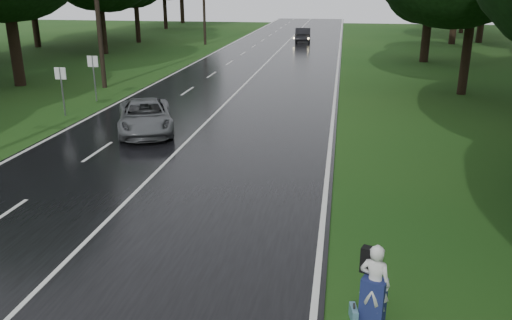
{
  "coord_description": "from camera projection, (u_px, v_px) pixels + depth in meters",
  "views": [
    {
      "loc": [
        6.08,
        -9.63,
        6.14
      ],
      "look_at": [
        3.68,
        4.93,
        1.1
      ],
      "focal_mm": 36.21,
      "sensor_mm": 36.0,
      "label": 1
    }
  ],
  "objects": [
    {
      "name": "tree_right_f",
      "position": [
        451.0,
        44.0,
        55.79
      ],
      "size": [
        9.53,
        9.53,
        14.89
      ],
      "primitive_type": null,
      "color": "black",
      "rests_on": "ground"
    },
    {
      "name": "far_car",
      "position": [
        303.0,
        35.0,
        57.29
      ],
      "size": [
        1.95,
        4.78,
        1.54
      ],
      "primitive_type": "imported",
      "rotation": [
        0.0,
        0.0,
        3.21
      ],
      "color": "black",
      "rests_on": "road"
    },
    {
      "name": "tree_right_e",
      "position": [
        423.0,
        62.0,
        43.07
      ],
      "size": [
        7.27,
        7.27,
        11.36
      ],
      "primitive_type": null,
      "color": "black",
      "rests_on": "ground"
    },
    {
      "name": "hitchhiker",
      "position": [
        374.0,
        286.0,
        9.72
      ],
      "size": [
        0.69,
        0.66,
        1.62
      ],
      "color": "silver",
      "rests_on": "ground"
    },
    {
      "name": "tree_left_e",
      "position": [
        105.0,
        54.0,
        48.05
      ],
      "size": [
        9.28,
        9.28,
        14.5
      ],
      "primitive_type": null,
      "color": "black",
      "rests_on": "ground"
    },
    {
      "name": "road",
      "position": [
        236.0,
        93.0,
        30.58
      ],
      "size": [
        12.0,
        140.0,
        0.04
      ],
      "primitive_type": "cube",
      "color": "black",
      "rests_on": "ground"
    },
    {
      "name": "road_sign_b",
      "position": [
        97.0,
        101.0,
        28.54
      ],
      "size": [
        0.6,
        0.1,
        2.49
      ],
      "primitive_type": null,
      "color": "white",
      "rests_on": "ground"
    },
    {
      "name": "tree_right_d",
      "position": [
        461.0,
        94.0,
        30.39
      ],
      "size": [
        9.65,
        9.65,
        15.07
      ],
      "primitive_type": null,
      "color": "black",
      "rests_on": "ground"
    },
    {
      "name": "ground",
      "position": [
        64.0,
        265.0,
        11.92
      ],
      "size": [
        160.0,
        160.0,
        0.0
      ],
      "primitive_type": "plane",
      "color": "#1E4213",
      "rests_on": "ground"
    },
    {
      "name": "road_sign_a",
      "position": [
        65.0,
        116.0,
        25.36
      ],
      "size": [
        0.57,
        0.1,
        2.38
      ],
      "primitive_type": null,
      "color": "white",
      "rests_on": "ground"
    },
    {
      "name": "tree_left_f",
      "position": [
        139.0,
        42.0,
        57.31
      ],
      "size": [
        8.89,
        8.89,
        13.9
      ],
      "primitive_type": null,
      "color": "black",
      "rests_on": "ground"
    },
    {
      "name": "utility_pole_mid",
      "position": [
        105.0,
        88.0,
        32.31
      ],
      "size": [
        1.8,
        0.28,
        9.33
      ],
      "primitive_type": null,
      "color": "black",
      "rests_on": "ground"
    },
    {
      "name": "suitcase",
      "position": [
        354.0,
        314.0,
        9.92
      ],
      "size": [
        0.18,
        0.41,
        0.28
      ],
      "primitive_type": "cube",
      "rotation": [
        0.0,
        0.0,
        0.17
      ],
      "color": "teal",
      "rests_on": "ground"
    },
    {
      "name": "tree_left_d",
      "position": [
        21.0,
        85.0,
        32.96
      ],
      "size": [
        9.79,
        9.79,
        15.29
      ],
      "primitive_type": null,
      "color": "black",
      "rests_on": "ground"
    },
    {
      "name": "utility_pole_far",
      "position": [
        205.0,
        44.0,
        55.36
      ],
      "size": [
        1.8,
        0.28,
        10.77
      ],
      "primitive_type": null,
      "color": "black",
      "rests_on": "ground"
    },
    {
      "name": "grey_car",
      "position": [
        145.0,
        116.0,
        22.32
      ],
      "size": [
        3.88,
        5.33,
        1.35
      ],
      "primitive_type": "imported",
      "rotation": [
        0.0,
        0.0,
        0.38
      ],
      "color": "#55585B",
      "rests_on": "road"
    },
    {
      "name": "lane_center",
      "position": [
        236.0,
        93.0,
        30.58
      ],
      "size": [
        0.12,
        140.0,
        0.01
      ],
      "primitive_type": "cube",
      "color": "silver",
      "rests_on": "road"
    }
  ]
}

